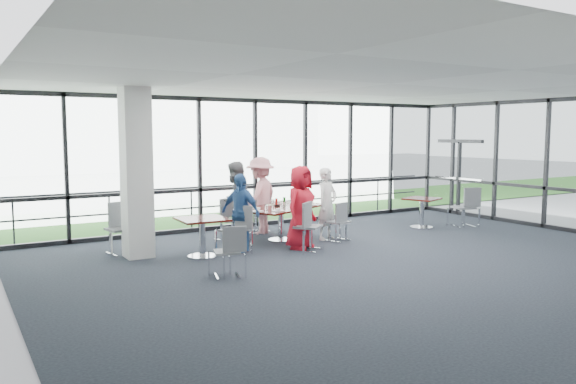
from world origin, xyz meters
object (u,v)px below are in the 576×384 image
main_table (281,212)px  diner_near_right (327,204)px  diner_near_left (301,207)px  chair_main_fl (227,220)px  chair_main_nl (308,227)px  chair_main_fr (257,212)px  side_table_left (202,224)px  chair_spare_la (227,252)px  diner_end (240,213)px  chair_spare_lb (120,229)px  chair_spare_r (464,208)px  diner_far_left (235,201)px  chair_main_nr (338,222)px  diner_far_right (260,196)px  structural_column (136,173)px  chair_main_end (234,230)px  side_table_right (422,203)px

main_table → diner_near_right: size_ratio=1.43×
diner_near_left → chair_main_fl: (-0.87, 1.65, -0.41)m
chair_main_nl → chair_main_fr: chair_main_fr is taller
side_table_left → chair_main_fr: (2.12, 1.73, -0.14)m
diner_near_right → side_table_left: bearing=165.8°
chair_spare_la → chair_main_nl: bearing=41.8°
diner_end → chair_main_fr: (1.27, 1.65, -0.29)m
chair_spare_lb → chair_spare_r: bearing=160.1°
chair_main_nl → chair_main_fl: size_ratio=1.12×
diner_far_left → chair_main_nr: bearing=108.0°
main_table → side_table_left: (-2.12, -0.64, 0.01)m
diner_end → chair_main_nr: 2.34m
side_table_left → chair_main_fl: size_ratio=1.04×
diner_far_left → chair_main_fl: diner_far_left is taller
diner_end → side_table_left: bearing=-109.7°
diner_far_right → diner_near_right: bearing=89.5°
diner_end → chair_spare_lb: bearing=-141.0°
side_table_left → chair_main_nl: bearing=-15.4°
chair_spare_la → chair_main_nr: bearing=41.6°
structural_column → chair_main_fr: (3.15, 1.07, -1.11)m
side_table_left → chair_spare_la: chair_spare_la is taller
side_table_left → chair_spare_lb: 1.67m
side_table_left → chair_main_fl: bearing=49.4°
diner_far_left → chair_main_end: size_ratio=1.89×
chair_main_fr → chair_spare_lb: size_ratio=1.01×
diner_far_left → chair_spare_lb: bearing=-31.7°
chair_main_nl → chair_spare_r: size_ratio=1.00×
diner_near_left → diner_end: bearing=135.7°
chair_main_nl → chair_spare_r: bearing=-33.1°
side_table_left → chair_main_nl: (2.03, -0.56, -0.15)m
structural_column → chair_main_fl: (2.18, 0.67, -1.16)m
diner_near_left → diner_near_right: bearing=1.4°
chair_main_nl → structural_column: bearing=120.8°
diner_near_right → chair_spare_r: bearing=-24.5°
diner_near_left → structural_column: bearing=136.3°
side_table_left → diner_near_right: 3.07m
structural_column → chair_main_nl: (3.06, -1.23, -1.11)m
chair_main_nr → structural_column: bearing=153.5°
diner_far_left → diner_end: (-0.47, -1.20, -0.08)m
chair_main_end → diner_far_right: bearing=113.4°
chair_spare_la → diner_far_left: bearing=78.9°
diner_near_right → chair_main_end: diner_near_right is taller
structural_column → chair_main_nr: (4.18, -0.73, -1.18)m
side_table_left → side_table_right: 5.96m
main_table → diner_far_right: size_ratio=1.26×
side_table_left → chair_main_end: 0.69m
diner_far_left → chair_spare_r: (5.65, -1.47, -0.37)m
side_table_right → chair_main_end: (-5.29, -0.23, -0.16)m
chair_main_fl → chair_spare_r: (5.82, -1.53, 0.05)m
diner_far_left → chair_spare_la: 3.30m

